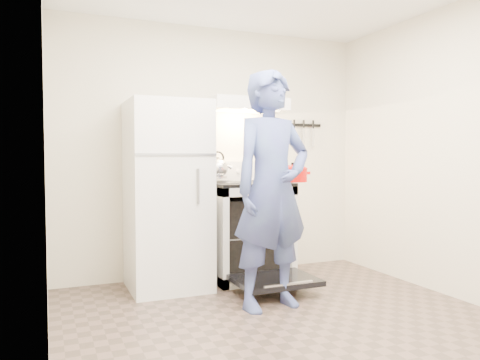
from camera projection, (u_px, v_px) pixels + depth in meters
name	position (u px, v px, depth m)	size (l,w,h in m)	color
floor	(303.00, 333.00, 3.18)	(3.60, 3.60, 0.00)	brown
back_wall	(214.00, 152.00, 4.78)	(3.20, 0.02, 2.50)	beige
refrigerator	(167.00, 195.00, 4.25)	(0.70, 0.70, 1.70)	silver
stove_body	(248.00, 232.00, 4.60)	(0.76, 0.65, 0.92)	silver
cooktop	(248.00, 184.00, 4.58)	(0.76, 0.65, 0.03)	black
backsplash	(237.00, 171.00, 4.84)	(0.76, 0.07, 0.20)	silver
oven_door	(275.00, 280.00, 4.07)	(0.70, 0.54, 0.04)	black
oven_rack	(248.00, 234.00, 4.60)	(0.60, 0.52, 0.01)	gray
range_hood	(245.00, 105.00, 4.61)	(0.76, 0.50, 0.12)	silver
knife_strip	(305.00, 125.00, 5.15)	(0.40, 0.02, 0.03)	black
pizza_stone	(247.00, 233.00, 4.56)	(0.34, 0.34, 0.02)	olive
tea_kettle	(218.00, 167.00, 4.58)	(0.25, 0.21, 0.30)	#BCBCC1
utensil_jar	(279.00, 173.00, 4.46)	(0.09, 0.09, 0.13)	silver
person	(272.00, 190.00, 3.68)	(0.69, 0.45, 1.88)	navy
dutch_oven	(293.00, 175.00, 4.13)	(0.32, 0.25, 0.22)	#C90804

